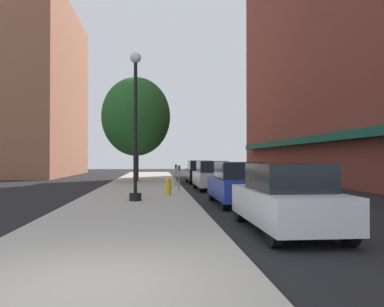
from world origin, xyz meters
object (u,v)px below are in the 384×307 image
fire_hydrant (168,186)px  parking_meter_far (179,175)px  tree_near (136,117)px  car_black (199,172)px  car_blue (238,184)px  lamppost (135,123)px  parking_meter_near (176,172)px  car_white (286,199)px  car_silver (212,176)px

fire_hydrant → parking_meter_far: (0.65, 2.59, 0.43)m
tree_near → car_black: 6.36m
tree_near → car_blue: bearing=-72.3°
lamppost → parking_meter_near: bearing=76.1°
fire_hydrant → car_white: size_ratio=0.18×
car_blue → lamppost: bearing=168.1°
parking_meter_near → car_silver: 2.64m
fire_hydrant → parking_meter_far: parking_meter_far is taller
lamppost → car_white: 7.84m
fire_hydrant → car_black: car_black is taller
lamppost → car_silver: 7.90m
car_silver → parking_meter_far: bearing=-142.4°
parking_meter_far → car_black: car_black is taller
car_silver → parking_meter_near: bearing=136.6°
parking_meter_near → tree_near: (-2.72, 5.74, 4.00)m
car_white → car_blue: 5.63m
parking_meter_far → car_black: bearing=76.0°
car_blue → car_black: bearing=88.1°
parking_meter_far → car_white: 11.34m
tree_near → car_white: size_ratio=1.81×
fire_hydrant → tree_near: size_ratio=0.10×
lamppost → parking_meter_far: lamppost is taller
car_blue → parking_meter_far: bearing=107.5°
fire_hydrant → parking_meter_near: size_ratio=0.60×
parking_meter_far → car_silver: (1.95, 1.56, -0.14)m
lamppost → car_blue: lamppost is taller
lamppost → car_blue: size_ratio=1.37×
lamppost → tree_near: 14.05m
tree_near → car_black: bearing=-14.8°
lamppost → parking_meter_near: (2.02, 8.18, -2.25)m
parking_meter_far → car_black: (1.95, 7.85, -0.14)m
car_black → parking_meter_far: bearing=-105.1°
parking_meter_near → car_blue: size_ratio=0.30×
parking_meter_near → tree_near: bearing=115.4°
car_white → car_silver: size_ratio=1.00×
parking_meter_near → car_black: 4.92m
fire_hydrant → car_silver: bearing=58.0°
tree_near → car_silver: bearing=-58.2°
lamppost → fire_hydrant: size_ratio=7.47×
parking_meter_far → car_white: bearing=-80.1°
parking_meter_near → car_white: 14.64m
parking_meter_near → tree_near: 7.51m
lamppost → parking_meter_far: bearing=67.4°
lamppost → tree_near: bearing=92.9°
fire_hydrant → car_blue: bearing=-48.7°
car_blue → car_black: (0.00, 13.39, 0.00)m
fire_hydrant → car_silver: car_silver is taller
tree_near → parking_meter_far: bearing=-73.3°
fire_hydrant → parking_meter_near: (0.65, 5.93, 0.43)m
fire_hydrant → car_white: 8.97m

